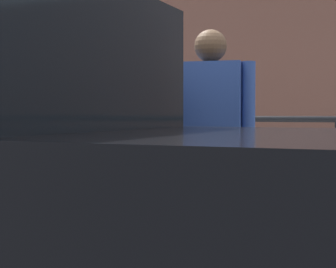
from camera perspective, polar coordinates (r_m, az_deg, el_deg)
sidewalk_curb at (r=4.69m, az=2.75°, el=-12.06°), size 36.00×2.43×0.14m
parking_meter at (r=3.79m, az=-2.23°, el=2.23°), size 0.15×0.16×1.56m
pedestrian_at_meter at (r=3.60m, az=4.57°, el=-0.09°), size 0.61×0.59×1.66m
background_railing at (r=5.43m, az=6.35°, el=-1.21°), size 24.06×0.06×1.06m
backdrop_wall at (r=8.39m, az=12.77°, el=5.01°), size 32.00×0.50×3.29m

